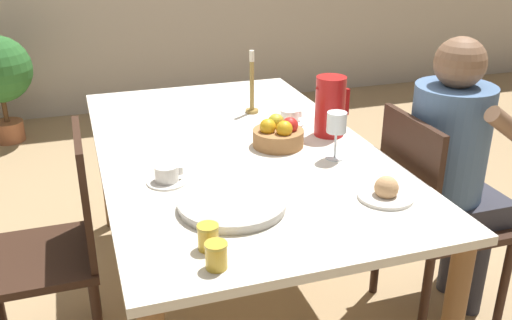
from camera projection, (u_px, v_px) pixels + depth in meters
ground_plane at (237, 298)px, 2.55m from camera, size 20.00×20.00×0.00m
dining_table at (235, 166)px, 2.29m from camera, size 1.05×1.79×0.73m
chair_person_side at (430, 214)px, 2.27m from camera, size 0.42×0.42×0.89m
chair_opposite at (55, 245)px, 2.06m from camera, size 0.42×0.42×0.89m
person_seated at (454, 159)px, 2.22m from camera, size 0.39×0.41×1.18m
red_pitcher at (330, 106)px, 2.32m from camera, size 0.15×0.12×0.25m
wine_glass_water at (337, 125)px, 2.09m from camera, size 0.07×0.07×0.18m
teacup_near_person at (167, 175)px, 1.94m from camera, size 0.14×0.14×0.06m
teacup_across at (290, 118)px, 2.49m from camera, size 0.14×0.14×0.06m
serving_tray at (232, 204)px, 1.77m from camera, size 0.34×0.34×0.03m
bread_plate at (386, 192)px, 1.83m from camera, size 0.18×0.18×0.08m
jam_jar_amber at (208, 236)px, 1.55m from camera, size 0.06×0.06×0.07m
jam_jar_red at (216, 254)px, 1.46m from camera, size 0.06×0.06×0.07m
fruit_bowl at (279, 134)px, 2.24m from camera, size 0.20×0.20×0.12m
candlestick_tall at (252, 89)px, 2.59m from camera, size 0.06×0.06×0.29m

